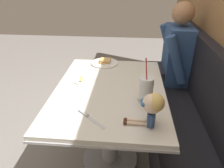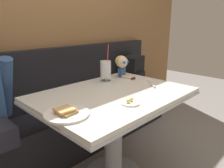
# 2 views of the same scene
# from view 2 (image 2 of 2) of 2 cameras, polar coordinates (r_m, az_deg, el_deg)

# --- Properties ---
(wood_panel_wall) EXTENTS (4.40, 0.08, 2.40)m
(wood_panel_wall) POSITION_cam_2_polar(r_m,az_deg,el_deg) (2.17, -16.96, 14.69)
(wood_panel_wall) COLOR olive
(wood_panel_wall) RESTS_ON ground
(booth_bench) EXTENTS (2.60, 0.48, 1.00)m
(booth_bench) POSITION_cam_2_polar(r_m,az_deg,el_deg) (2.16, -11.89, -8.95)
(booth_bench) COLOR black
(booth_bench) RESTS_ON ground
(diner_table) EXTENTS (1.11, 0.81, 0.74)m
(diner_table) POSITION_cam_2_polar(r_m,az_deg,el_deg) (1.62, 0.34, -8.85)
(diner_table) COLOR silver
(diner_table) RESTS_ON ground
(toast_plate) EXTENTS (0.25, 0.25, 0.04)m
(toast_plate) POSITION_cam_2_polar(r_m,az_deg,el_deg) (1.20, -12.05, -7.67)
(toast_plate) COLOR white
(toast_plate) RESTS_ON diner_table
(milkshake_glass) EXTENTS (0.10, 0.10, 0.32)m
(milkshake_glass) POSITION_cam_2_polar(r_m,az_deg,el_deg) (1.81, -1.70, 3.77)
(milkshake_glass) COLOR silver
(milkshake_glass) RESTS_ON diner_table
(butter_saucer) EXTENTS (0.12, 0.12, 0.04)m
(butter_saucer) POSITION_cam_2_polar(r_m,az_deg,el_deg) (1.34, 4.86, -4.92)
(butter_saucer) COLOR white
(butter_saucer) RESTS_ON diner_table
(butter_knife) EXTENTS (0.17, 0.19, 0.01)m
(butter_knife) POSITION_cam_2_polar(r_m,az_deg,el_deg) (1.75, 10.71, -0.25)
(butter_knife) COLOR silver
(butter_knife) RESTS_ON diner_table
(seated_doll) EXTENTS (0.11, 0.22, 0.20)m
(seated_doll) POSITION_cam_2_polar(r_m,az_deg,el_deg) (1.97, 2.66, 5.60)
(seated_doll) COLOR #385689
(seated_doll) RESTS_ON diner_table
(backpack) EXTENTS (0.34, 0.30, 0.41)m
(backpack) POSITION_cam_2_polar(r_m,az_deg,el_deg) (2.66, 5.55, 3.68)
(backpack) COLOR black
(backpack) RESTS_ON booth_bench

